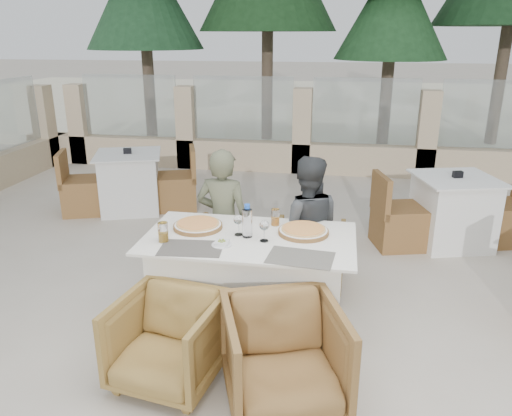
% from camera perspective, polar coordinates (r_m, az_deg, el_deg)
% --- Properties ---
extents(ground, '(80.00, 80.00, 0.00)m').
position_cam_1_polar(ground, '(4.17, -0.70, -13.04)').
color(ground, beige).
rests_on(ground, ground).
extents(sand_patch, '(30.00, 16.00, 0.01)m').
position_cam_1_polar(sand_patch, '(17.61, 7.78, 11.87)').
color(sand_patch, '#F8EFCA').
rests_on(sand_patch, ground).
extents(perimeter_wall_far, '(10.00, 0.34, 1.60)m').
position_cam_1_polar(perimeter_wall_far, '(8.41, 5.31, 9.43)').
color(perimeter_wall_far, beige).
rests_on(perimeter_wall_far, ground).
extents(pine_far_left, '(2.42, 2.42, 5.50)m').
position_cam_1_polar(pine_far_left, '(11.27, -12.71, 21.51)').
color(pine_far_left, '#1F4827').
rests_on(pine_far_left, ground).
extents(pine_centre, '(2.20, 2.20, 5.00)m').
position_cam_1_polar(pine_centre, '(10.70, 15.32, 20.11)').
color(pine_centre, '#204C25').
rests_on(pine_centre, ground).
extents(dining_table, '(1.60, 0.90, 0.77)m').
position_cam_1_polar(dining_table, '(3.96, -0.75, -8.48)').
color(dining_table, white).
rests_on(dining_table, ground).
extents(placemat_near_left, '(0.48, 0.34, 0.00)m').
position_cam_1_polar(placemat_near_left, '(3.63, -7.40, -4.57)').
color(placemat_near_left, '#56514A').
rests_on(placemat_near_left, dining_table).
extents(placemat_near_right, '(0.48, 0.34, 0.00)m').
position_cam_1_polar(placemat_near_right, '(3.46, 5.10, -5.67)').
color(placemat_near_right, '#635F55').
rests_on(placemat_near_right, dining_table).
extents(pizza_left, '(0.49, 0.49, 0.05)m').
position_cam_1_polar(pizza_left, '(3.98, -6.66, -1.95)').
color(pizza_left, '#DA5B1D').
rests_on(pizza_left, dining_table).
extents(pizza_right, '(0.45, 0.45, 0.05)m').
position_cam_1_polar(pizza_right, '(3.86, 5.44, -2.59)').
color(pizza_right, orange).
rests_on(pizza_right, dining_table).
extents(water_bottle, '(0.08, 0.08, 0.26)m').
position_cam_1_polar(water_bottle, '(3.75, -1.01, -1.47)').
color(water_bottle, '#ACC4E2').
rests_on(water_bottle, dining_table).
extents(wine_glass_centre, '(0.09, 0.09, 0.18)m').
position_cam_1_polar(wine_glass_centre, '(3.80, -2.02, -1.81)').
color(wine_glass_centre, white).
rests_on(wine_glass_centre, dining_table).
extents(wine_glass_near, '(0.08, 0.08, 0.18)m').
position_cam_1_polar(wine_glass_near, '(3.69, 0.94, -2.49)').
color(wine_glass_near, white).
rests_on(wine_glass_near, dining_table).
extents(beer_glass_left, '(0.10, 0.10, 0.15)m').
position_cam_1_polar(beer_glass_left, '(3.75, -10.57, -2.73)').
color(beer_glass_left, '#C88C1C').
rests_on(beer_glass_left, dining_table).
extents(beer_glass_right, '(0.07, 0.07, 0.14)m').
position_cam_1_polar(beer_glass_right, '(4.00, 2.22, -1.06)').
color(beer_glass_right, orange).
rests_on(beer_glass_right, dining_table).
extents(olive_dish, '(0.14, 0.14, 0.04)m').
position_cam_1_polar(olive_dish, '(3.65, -3.95, -3.97)').
color(olive_dish, silver).
rests_on(olive_dish, dining_table).
extents(armchair_far_left, '(0.74, 0.76, 0.60)m').
position_cam_1_polar(armchair_far_left, '(4.65, -3.89, -5.28)').
color(armchair_far_left, olive).
rests_on(armchair_far_left, ground).
extents(armchair_far_right, '(0.65, 0.67, 0.59)m').
position_cam_1_polar(armchair_far_right, '(4.64, 6.02, -5.45)').
color(armchair_far_right, olive).
rests_on(armchair_far_right, ground).
extents(armchair_near_left, '(0.76, 0.77, 0.61)m').
position_cam_1_polar(armchair_near_left, '(3.47, -10.07, -14.74)').
color(armchair_near_left, olive).
rests_on(armchair_near_left, ground).
extents(armchair_near_right, '(0.92, 0.93, 0.67)m').
position_cam_1_polar(armchair_near_right, '(3.24, 3.20, -16.59)').
color(armchair_near_right, brown).
rests_on(armchair_near_right, ground).
extents(diner_left, '(0.51, 0.36, 1.32)m').
position_cam_1_polar(diner_left, '(4.41, -3.76, -1.59)').
color(diner_left, '#585C43').
rests_on(diner_left, ground).
extents(diner_right, '(0.67, 0.55, 1.28)m').
position_cam_1_polar(diner_right, '(4.32, 5.71, -2.38)').
color(diner_right, '#393C3E').
rests_on(diner_right, ground).
extents(bg_table_a, '(1.82, 1.31, 0.77)m').
position_cam_1_polar(bg_table_a, '(6.77, -14.19, 2.88)').
color(bg_table_a, silver).
rests_on(bg_table_a, ground).
extents(bg_table_b, '(1.80, 1.22, 0.77)m').
position_cam_1_polar(bg_table_b, '(5.89, 21.55, -0.35)').
color(bg_table_b, white).
rests_on(bg_table_b, ground).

